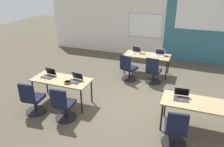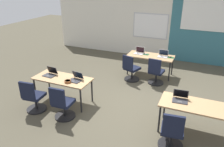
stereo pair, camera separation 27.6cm
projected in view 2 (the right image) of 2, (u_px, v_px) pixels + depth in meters
ground_plane at (129, 103)px, 6.19m from camera, size 24.00×24.00×0.00m
back_wall_assembly at (165, 25)px, 9.13m from camera, size 10.00×0.27×2.80m
desk_near_left at (62, 80)px, 6.05m from camera, size 1.60×0.70×0.72m
desk_near_right at (198, 108)px, 4.78m from camera, size 1.60×0.70×0.72m
desk_far_center at (151, 57)px, 7.77m from camera, size 1.60×0.70×0.72m
laptop_far_right at (163, 55)px, 7.62m from camera, size 0.33×0.30×0.23m
mousepad_far_right at (170, 57)px, 7.55m from camera, size 0.22×0.19×0.00m
mouse_far_right at (171, 57)px, 7.55m from camera, size 0.07×0.10×0.03m
chair_far_right at (156, 73)px, 7.17m from camera, size 0.52×0.56×0.92m
laptop_far_left at (139, 52)px, 7.93m from camera, size 0.35×0.29×0.24m
mousepad_far_left at (146, 54)px, 7.86m from camera, size 0.22×0.19×0.00m
mouse_far_left at (146, 54)px, 7.85m from camera, size 0.06×0.10×0.03m
chair_far_left at (131, 70)px, 7.43m from camera, size 0.56×0.61×0.92m
laptop_near_left_end at (50, 74)px, 6.18m from camera, size 0.35×0.31×0.23m
chair_near_left_end at (33, 99)px, 5.69m from camera, size 0.52×0.56×0.92m
laptop_near_left_inner at (76, 79)px, 5.88m from camera, size 0.36×0.34×0.23m
chair_near_left_inner at (62, 105)px, 5.40m from camera, size 0.52×0.55×0.92m
laptop_near_right_inner at (180, 98)px, 4.93m from camera, size 0.35×0.32×0.23m
chair_near_right_inner at (172, 133)px, 4.43m from camera, size 0.52×0.56×0.92m
snack_bowl at (68, 81)px, 5.76m from camera, size 0.18×0.18×0.06m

